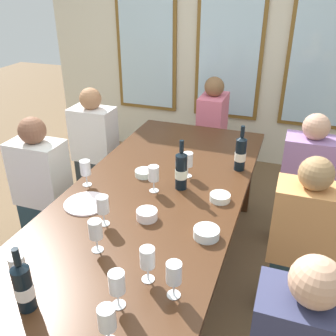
{
  "coord_description": "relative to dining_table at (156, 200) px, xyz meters",
  "views": [
    {
      "loc": [
        0.75,
        -1.9,
        1.96
      ],
      "look_at": [
        0.0,
        0.24,
        0.79
      ],
      "focal_mm": 40.09,
      "sensor_mm": 36.0,
      "label": 1
    }
  ],
  "objects": [
    {
      "name": "ground_plane",
      "position": [
        0.0,
        0.0,
        -0.68
      ],
      "size": [
        12.0,
        12.0,
        0.0
      ],
      "primitive_type": "plane",
      "color": "brown"
    },
    {
      "name": "back_wall_with_windows",
      "position": [
        0.0,
        2.23,
        0.77
      ],
      "size": [
        4.28,
        0.1,
        2.9
      ],
      "color": "beige",
      "rests_on": "ground"
    },
    {
      "name": "dining_table",
      "position": [
        0.0,
        0.0,
        0.0
      ],
      "size": [
        1.08,
        2.42,
        0.74
      ],
      "color": "#432715",
      "rests_on": "ground"
    },
    {
      "name": "white_plate_0",
      "position": [
        -0.34,
        -0.28,
        0.07
      ],
      "size": [
        0.27,
        0.27,
        0.01
      ],
      "primitive_type": "cylinder",
      "color": "white",
      "rests_on": "dining_table"
    },
    {
      "name": "wine_bottle_0",
      "position": [
        0.45,
        0.48,
        0.19
      ],
      "size": [
        0.08,
        0.08,
        0.32
      ],
      "color": "black",
      "rests_on": "dining_table"
    },
    {
      "name": "wine_bottle_1",
      "position": [
        -0.16,
        -1.05,
        0.18
      ],
      "size": [
        0.08,
        0.08,
        0.3
      ],
      "color": "black",
      "rests_on": "dining_table"
    },
    {
      "name": "wine_bottle_2",
      "position": [
        0.14,
        0.09,
        0.19
      ],
      "size": [
        0.08,
        0.08,
        0.33
      ],
      "color": "black",
      "rests_on": "dining_table"
    },
    {
      "name": "tasting_bowl_0",
      "position": [
        0.42,
        -0.35,
        0.09
      ],
      "size": [
        0.14,
        0.14,
        0.05
      ],
      "primitive_type": "cylinder",
      "color": "white",
      "rests_on": "dining_table"
    },
    {
      "name": "tasting_bowl_1",
      "position": [
        0.06,
        -0.3,
        0.09
      ],
      "size": [
        0.12,
        0.12,
        0.05
      ],
      "primitive_type": "cylinder",
      "color": "white",
      "rests_on": "dining_table"
    },
    {
      "name": "tasting_bowl_2",
      "position": [
        -0.15,
        0.17,
        0.08
      ],
      "size": [
        0.12,
        0.12,
        0.04
      ],
      "primitive_type": "cylinder",
      "color": "white",
      "rests_on": "dining_table"
    },
    {
      "name": "tasting_bowl_3",
      "position": [
        0.41,
        0.03,
        0.08
      ],
      "size": [
        0.13,
        0.13,
        0.04
      ],
      "primitive_type": "cylinder",
      "color": "white",
      "rests_on": "dining_table"
    },
    {
      "name": "wine_glass_0",
      "position": [
        -0.45,
        -0.07,
        0.18
      ],
      "size": [
        0.07,
        0.07,
        0.17
      ],
      "color": "white",
      "rests_on": "dining_table"
    },
    {
      "name": "wine_glass_1",
      "position": [
        0.25,
        -0.73,
        0.18
      ],
      "size": [
        0.07,
        0.07,
        0.17
      ],
      "color": "white",
      "rests_on": "dining_table"
    },
    {
      "name": "wine_glass_2",
      "position": [
        -0.14,
        -0.42,
        0.18
      ],
      "size": [
        0.07,
        0.07,
        0.17
      ],
      "color": "white",
      "rests_on": "dining_table"
    },
    {
      "name": "wine_glass_3",
      "position": [
        -0.01,
        0.0,
        0.18
      ],
      "size": [
        0.07,
        0.07,
        0.17
      ],
      "color": "white",
      "rests_on": "dining_table"
    },
    {
      "name": "wine_glass_4",
      "position": [
        0.39,
        -0.78,
        0.18
      ],
      "size": [
        0.07,
        0.07,
        0.17
      ],
      "color": "white",
      "rests_on": "dining_table"
    },
    {
      "name": "wine_glass_5",
      "position": [
        -0.25,
        -0.96,
        0.18
      ],
      "size": [
        0.07,
        0.07,
        0.17
      ],
      "color": "white",
      "rests_on": "dining_table"
    },
    {
      "name": "wine_glass_6",
      "position": [
        -0.07,
        -0.63,
        0.18
      ],
      "size": [
        0.07,
        0.07,
        0.17
      ],
      "color": "white",
      "rests_on": "dining_table"
    },
    {
      "name": "wine_glass_7",
      "position": [
        0.23,
        -1.08,
        0.18
      ],
      "size": [
        0.07,
        0.07,
        0.17
      ],
      "color": "white",
      "rests_on": "dining_table"
    },
    {
      "name": "wine_glass_8",
      "position": [
        0.19,
        -0.91,
        0.18
      ],
      "size": [
        0.07,
        0.07,
        0.17
      ],
      "color": "white",
      "rests_on": "dining_table"
    },
    {
      "name": "wine_glass_9",
      "position": [
        0.13,
        0.26,
        0.18
      ],
      "size": [
        0.07,
        0.07,
        0.17
      ],
      "color": "white",
      "rests_on": "dining_table"
    },
    {
      "name": "seated_person_0",
      "position": [
        -0.91,
        0.04,
        -0.15
      ],
      "size": [
        0.38,
        0.24,
        1.11
      ],
      "color": "#213841",
      "rests_on": "ground"
    },
    {
      "name": "seated_person_1",
      "position": [
        0.91,
        0.03,
        -0.15
      ],
      "size": [
        0.38,
        0.24,
        1.11
      ],
      "color": "#22363A",
      "rests_on": "ground"
    },
    {
      "name": "seated_person_2",
      "position": [
        -0.91,
        0.83,
        -0.15
      ],
      "size": [
        0.38,
        0.24,
        1.11
      ],
      "color": "#282E30",
      "rests_on": "ground"
    },
    {
      "name": "seated_person_3",
      "position": [
        0.91,
        0.76,
        -0.15
      ],
      "size": [
        0.38,
        0.24,
        1.11
      ],
      "color": "#272132",
      "rests_on": "ground"
    },
    {
      "name": "seated_person_6",
      "position": [
        0.0,
        1.56,
        -0.15
      ],
      "size": [
        0.24,
        0.38,
        1.11
      ],
      "color": "#29362F",
      "rests_on": "ground"
    }
  ]
}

